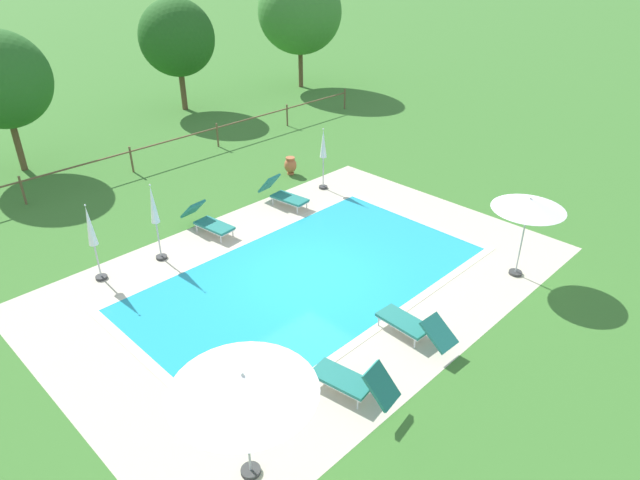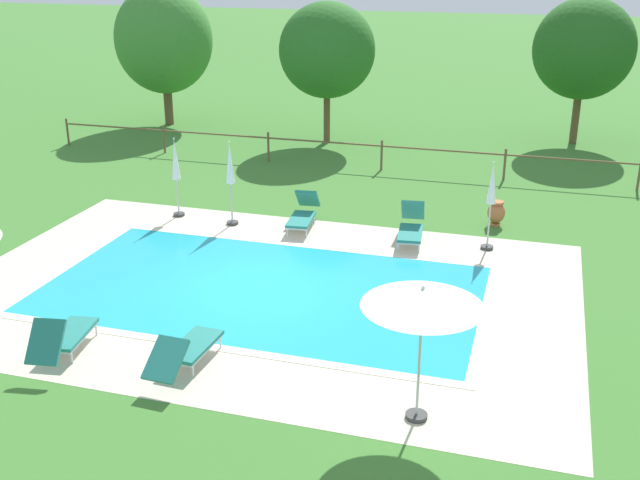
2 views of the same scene
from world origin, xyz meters
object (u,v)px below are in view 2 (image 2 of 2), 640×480
at_px(patio_umbrella_closed_row_centre, 492,192).
at_px(patio_umbrella_closed_row_west, 176,166).
at_px(sun_lounger_north_mid, 186,350).
at_px(tree_far_west, 164,40).
at_px(sun_lounger_north_near_steps, 411,227).
at_px(tree_centre, 327,50).
at_px(sun_lounger_north_far, 303,214).
at_px(patio_umbrella_open_foreground, 423,298).
at_px(patio_umbrella_closed_row_mid_west, 230,171).
at_px(terracotta_urn_near_fence, 496,212).
at_px(sun_lounger_north_end, 64,337).
at_px(tree_west_mid, 584,49).

bearing_deg(patio_umbrella_closed_row_centre, patio_umbrella_closed_row_west, 179.45).
bearing_deg(sun_lounger_north_mid, tree_far_west, 117.98).
distance_m(sun_lounger_north_near_steps, tree_centre, 11.47).
xyz_separation_m(sun_lounger_north_mid, patio_umbrella_closed_row_west, (-3.96, 7.62, 1.09)).
distance_m(sun_lounger_north_far, tree_far_west, 14.73).
relative_size(sun_lounger_north_near_steps, tree_far_west, 0.33).
relative_size(patio_umbrella_open_foreground, patio_umbrella_closed_row_mid_west, 1.00).
height_order(sun_lounger_north_mid, patio_umbrella_closed_row_centre, patio_umbrella_closed_row_centre).
relative_size(terracotta_urn_near_fence, tree_far_west, 0.12).
xyz_separation_m(sun_lounger_north_near_steps, patio_umbrella_open_foreground, (1.54, -7.92, 1.75)).
distance_m(sun_lounger_north_mid, sun_lounger_north_far, 7.76).
xyz_separation_m(sun_lounger_north_far, terracotta_urn_near_fence, (5.04, 1.63, -0.01)).
bearing_deg(tree_far_west, patio_umbrella_closed_row_west, -61.66).
distance_m(patio_umbrella_open_foreground, terracotta_urn_near_fence, 9.94).
distance_m(sun_lounger_north_end, terracotta_urn_near_fence, 11.99).
bearing_deg(sun_lounger_north_mid, patio_umbrella_open_foreground, -5.12).
height_order(sun_lounger_north_near_steps, patio_umbrella_closed_row_mid_west, patio_umbrella_closed_row_mid_west).
height_order(sun_lounger_north_mid, terracotta_urn_near_fence, sun_lounger_north_mid).
height_order(sun_lounger_north_far, tree_centre, tree_centre).
bearing_deg(patio_umbrella_closed_row_centre, tree_far_west, 142.95).
xyz_separation_m(sun_lounger_north_mid, tree_centre, (-2.38, 17.31, 3.17)).
height_order(sun_lounger_north_mid, sun_lounger_north_end, sun_lounger_north_end).
relative_size(sun_lounger_north_mid, sun_lounger_north_end, 1.05).
bearing_deg(terracotta_urn_near_fence, tree_far_west, 147.98).
xyz_separation_m(patio_umbrella_closed_row_west, tree_west_mid, (10.86, 12.31, 2.15)).
distance_m(sun_lounger_north_mid, sun_lounger_north_end, 2.40).
bearing_deg(patio_umbrella_closed_row_west, patio_umbrella_closed_row_centre, -0.55).
distance_m(sun_lounger_north_far, sun_lounger_north_end, 8.26).
distance_m(sun_lounger_north_near_steps, terracotta_urn_near_fence, 2.74).
bearing_deg(tree_far_west, tree_west_mid, 4.88).
distance_m(sun_lounger_north_far, patio_umbrella_closed_row_west, 3.84).
bearing_deg(sun_lounger_north_end, terracotta_urn_near_fence, 53.40).
relative_size(patio_umbrella_open_foreground, terracotta_urn_near_fence, 3.40).
height_order(patio_umbrella_closed_row_centre, tree_far_west, tree_far_west).
bearing_deg(terracotta_urn_near_fence, patio_umbrella_closed_row_mid_west, -164.05).
height_order(sun_lounger_north_far, patio_umbrella_open_foreground, patio_umbrella_open_foreground).
xyz_separation_m(sun_lounger_north_near_steps, tree_centre, (-5.11, 9.77, 3.15)).
relative_size(sun_lounger_north_near_steps, tree_west_mid, 0.35).
xyz_separation_m(sun_lounger_north_mid, tree_west_mid, (6.89, 19.94, 3.24)).
distance_m(tree_far_west, tree_centre, 7.55).
distance_m(patio_umbrella_closed_row_mid_west, tree_centre, 10.12).
bearing_deg(patio_umbrella_open_foreground, sun_lounger_north_mid, 174.88).
distance_m(sun_lounger_north_mid, tree_centre, 17.76).
bearing_deg(sun_lounger_north_mid, sun_lounger_north_far, 92.08).
bearing_deg(tree_far_west, sun_lounger_north_far, -48.39).
bearing_deg(sun_lounger_north_near_steps, patio_umbrella_open_foreground, -79.00).
bearing_deg(patio_umbrella_closed_row_mid_west, tree_west_mid, 54.00).
distance_m(patio_umbrella_closed_row_centre, terracotta_urn_near_fence, 2.17).
distance_m(patio_umbrella_closed_row_centre, tree_centre, 12.23).
xyz_separation_m(patio_umbrella_closed_row_mid_west, tree_far_west, (-7.61, 11.12, 2.05)).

